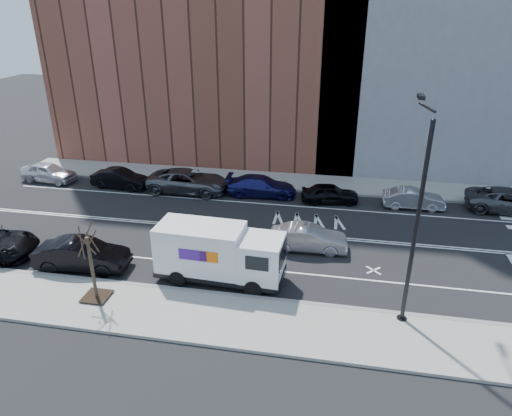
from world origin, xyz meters
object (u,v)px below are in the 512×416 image
(far_parked_a, at_px, (48,172))
(far_parked_b, at_px, (120,179))
(fedex_van, at_px, (219,253))
(driving_sedan, at_px, (308,238))

(far_parked_a, relative_size, far_parked_b, 1.01)
(fedex_van, distance_m, driving_sedan, 5.79)
(far_parked_a, xyz_separation_m, far_parked_b, (6.17, -0.25, -0.03))
(fedex_van, relative_size, far_parked_a, 1.48)
(far_parked_a, bearing_deg, fedex_van, -118.14)
(far_parked_b, bearing_deg, fedex_van, -130.38)
(fedex_van, xyz_separation_m, far_parked_b, (-10.67, 10.99, -0.82))
(far_parked_a, distance_m, far_parked_b, 6.17)
(fedex_van, height_order, far_parked_a, fedex_van)
(fedex_van, xyz_separation_m, far_parked_a, (-16.83, 11.24, -0.78))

